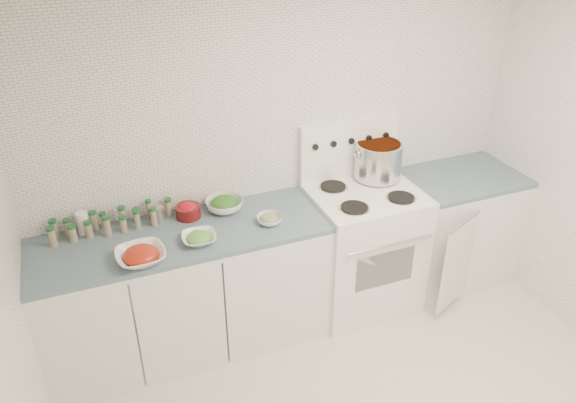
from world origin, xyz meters
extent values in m
cube|color=white|center=(0.00, 1.51, 1.25)|extent=(3.50, 0.02, 2.50)
cube|color=white|center=(-0.82, 1.19, 0.43)|extent=(1.85, 0.62, 0.86)
cube|color=#48606C|center=(-0.82, 1.19, 0.88)|extent=(1.85, 0.62, 0.03)
cube|color=white|center=(0.48, 1.18, 0.46)|extent=(0.76, 0.65, 0.92)
cube|color=black|center=(0.48, 0.86, 0.50)|extent=(0.45, 0.01, 0.28)
cylinder|color=silver|center=(0.48, 0.82, 0.72)|extent=(0.65, 0.02, 0.02)
cube|color=white|center=(0.48, 1.18, 0.93)|extent=(0.76, 0.65, 0.01)
cube|color=white|center=(0.48, 1.47, 1.15)|extent=(0.76, 0.06, 0.43)
cylinder|color=silver|center=(0.30, 1.02, 0.94)|extent=(0.21, 0.21, 0.01)
cylinder|color=black|center=(0.30, 1.02, 0.94)|extent=(0.18, 0.18, 0.01)
cylinder|color=silver|center=(0.66, 1.02, 0.94)|extent=(0.21, 0.21, 0.01)
cylinder|color=black|center=(0.66, 1.02, 0.94)|extent=(0.18, 0.18, 0.01)
cylinder|color=silver|center=(0.30, 1.33, 0.94)|extent=(0.21, 0.21, 0.01)
cylinder|color=black|center=(0.30, 1.33, 0.94)|extent=(0.18, 0.18, 0.01)
cylinder|color=silver|center=(0.66, 1.33, 0.94)|extent=(0.21, 0.21, 0.01)
cylinder|color=black|center=(0.66, 1.33, 0.94)|extent=(0.18, 0.18, 0.01)
cylinder|color=black|center=(0.20, 1.44, 1.22)|extent=(0.04, 0.02, 0.04)
cylinder|color=black|center=(0.34, 1.44, 1.22)|extent=(0.04, 0.02, 0.04)
cylinder|color=black|center=(0.48, 1.44, 1.22)|extent=(0.04, 0.02, 0.04)
cylinder|color=black|center=(0.62, 1.44, 1.22)|extent=(0.04, 0.02, 0.04)
cylinder|color=black|center=(0.76, 1.44, 1.22)|extent=(0.04, 0.02, 0.04)
cube|color=white|center=(1.30, 1.19, 0.43)|extent=(0.89, 0.62, 0.86)
cube|color=#48606C|center=(1.30, 1.19, 0.88)|extent=(0.89, 0.62, 0.03)
cube|color=white|center=(1.05, 0.80, 0.43)|extent=(0.37, 0.18, 0.70)
cylinder|color=silver|center=(0.66, 1.35, 1.08)|extent=(0.34, 0.34, 0.26)
cylinder|color=#D35B1D|center=(0.66, 1.35, 1.19)|extent=(0.31, 0.31, 0.03)
torus|color=silver|center=(0.48, 1.35, 1.15)|extent=(0.01, 0.08, 0.08)
torus|color=silver|center=(0.83, 1.35, 1.15)|extent=(0.01, 0.08, 0.08)
imported|color=white|center=(-1.10, 0.99, 0.93)|extent=(0.30, 0.30, 0.07)
ellipsoid|color=#B1310F|center=(-1.10, 0.99, 0.95)|extent=(0.20, 0.20, 0.09)
imported|color=white|center=(-0.74, 1.06, 0.93)|extent=(0.23, 0.23, 0.05)
ellipsoid|color=green|center=(-0.74, 1.06, 0.94)|extent=(0.15, 0.15, 0.07)
imported|color=white|center=(-0.49, 1.37, 0.94)|extent=(0.29, 0.29, 0.08)
ellipsoid|color=#1C631D|center=(-0.49, 1.37, 0.96)|extent=(0.18, 0.18, 0.08)
imported|color=white|center=(-0.27, 1.10, 0.93)|extent=(0.17, 0.17, 0.05)
ellipsoid|color=#27431B|center=(-0.27, 1.10, 0.94)|extent=(0.12, 0.12, 0.05)
cylinder|color=#550E10|center=(-0.73, 1.37, 0.94)|extent=(0.16, 0.16, 0.08)
ellipsoid|color=#A60B15|center=(-0.73, 1.37, 0.97)|extent=(0.12, 0.12, 0.06)
cylinder|color=white|center=(-1.38, 1.42, 0.97)|extent=(0.09, 0.09, 0.15)
cylinder|color=gray|center=(-0.92, 1.40, 0.95)|extent=(0.09, 0.09, 0.10)
cylinder|color=gray|center=(-1.55, 1.44, 0.95)|extent=(0.05, 0.05, 0.11)
cylinder|color=#164D27|center=(-1.55, 1.44, 1.02)|extent=(0.05, 0.05, 0.02)
cylinder|color=gray|center=(-1.47, 1.43, 0.95)|extent=(0.04, 0.04, 0.10)
cylinder|color=#164D27|center=(-1.47, 1.43, 1.01)|extent=(0.04, 0.04, 0.02)
cylinder|color=gray|center=(-1.31, 1.44, 0.96)|extent=(0.04, 0.04, 0.11)
cylinder|color=#164D27|center=(-1.31, 1.44, 1.02)|extent=(0.05, 0.05, 0.02)
cylinder|color=gray|center=(-1.26, 1.44, 0.95)|extent=(0.04, 0.04, 0.09)
cylinder|color=#164D27|center=(-1.26, 1.44, 1.00)|extent=(0.04, 0.04, 0.02)
cylinder|color=gray|center=(-1.14, 1.43, 0.96)|extent=(0.05, 0.05, 0.11)
cylinder|color=#164D27|center=(-1.14, 1.43, 1.02)|extent=(0.05, 0.05, 0.02)
cylinder|color=gray|center=(-1.06, 1.43, 0.94)|extent=(0.04, 0.04, 0.09)
cylinder|color=#164D27|center=(-1.06, 1.43, 0.99)|extent=(0.05, 0.05, 0.02)
cylinder|color=gray|center=(-0.84, 1.44, 0.95)|extent=(0.05, 0.05, 0.11)
cylinder|color=#164D27|center=(-0.84, 1.44, 1.02)|extent=(0.05, 0.05, 0.02)
cylinder|color=gray|center=(-0.97, 1.45, 0.96)|extent=(0.04, 0.04, 0.12)
cylinder|color=#164D27|center=(-0.97, 1.45, 1.03)|extent=(0.04, 0.04, 0.02)
cylinder|color=gray|center=(-1.56, 1.34, 0.96)|extent=(0.05, 0.05, 0.11)
cylinder|color=#164D27|center=(-1.56, 1.34, 1.02)|extent=(0.05, 0.05, 0.02)
cylinder|color=gray|center=(-1.45, 1.35, 0.95)|extent=(0.05, 0.05, 0.10)
cylinder|color=#164D27|center=(-1.45, 1.35, 1.01)|extent=(0.05, 0.05, 0.02)
cylinder|color=gray|center=(-1.35, 1.36, 0.95)|extent=(0.04, 0.04, 0.10)
cylinder|color=#164D27|center=(-1.35, 1.36, 1.00)|extent=(0.05, 0.05, 0.02)
cylinder|color=gray|center=(-1.24, 1.34, 0.96)|extent=(0.04, 0.04, 0.12)
cylinder|color=#164D27|center=(-1.24, 1.34, 1.03)|extent=(0.04, 0.04, 0.02)
cylinder|color=gray|center=(-1.15, 1.35, 0.95)|extent=(0.04, 0.04, 0.09)
cylinder|color=#164D27|center=(-1.15, 1.35, 1.00)|extent=(0.04, 0.04, 0.02)
cylinder|color=gray|center=(-1.06, 1.35, 0.96)|extent=(0.04, 0.04, 0.11)
cylinder|color=#164D27|center=(-1.06, 1.35, 1.02)|extent=(0.04, 0.04, 0.02)
cylinder|color=gray|center=(-0.96, 1.35, 0.96)|extent=(0.04, 0.04, 0.11)
cylinder|color=#164D27|center=(-0.96, 1.35, 1.02)|extent=(0.04, 0.04, 0.02)
camera|label=1|loc=(-1.30, -1.79, 2.80)|focal=35.00mm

